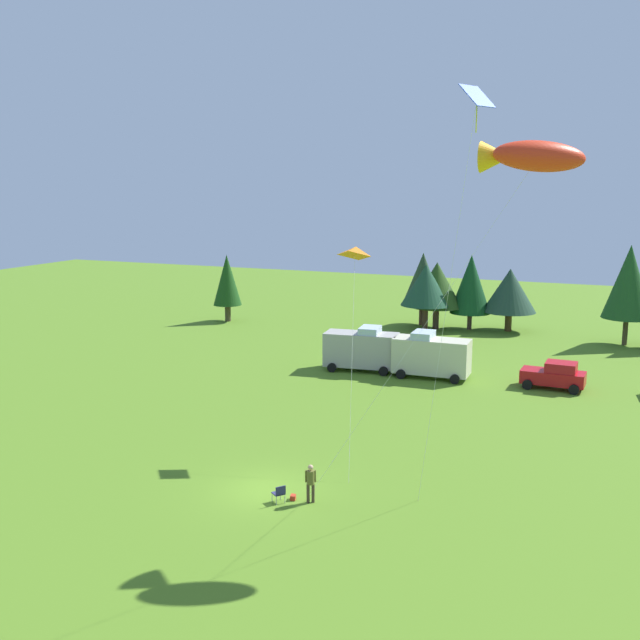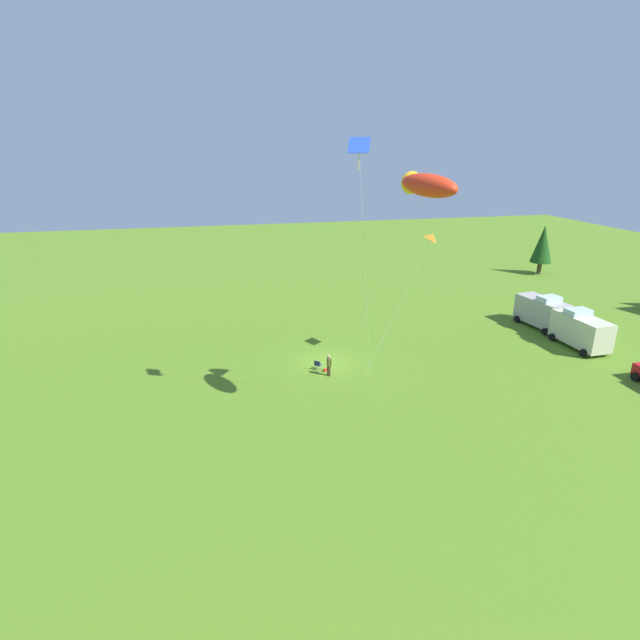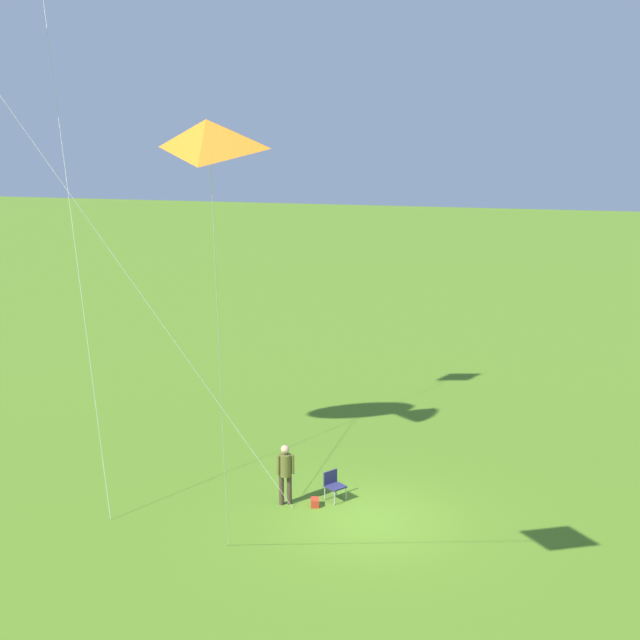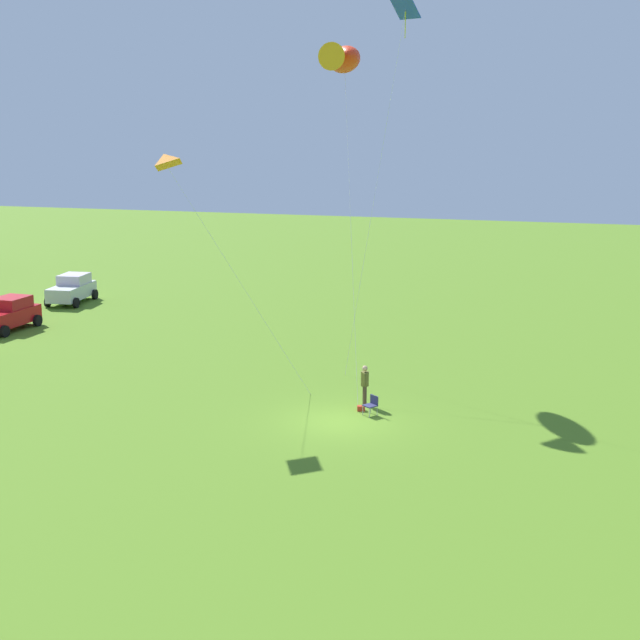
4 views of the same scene
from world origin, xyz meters
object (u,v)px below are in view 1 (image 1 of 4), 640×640
at_px(van_camper_beige, 431,355).
at_px(car_red_sedan, 555,375).
at_px(person_kite_flyer, 311,480).
at_px(kite_delta_orange, 356,252).
at_px(kite_diamond_blue, 475,110).
at_px(kite_large_fish, 529,156).
at_px(backpack_on_grass, 293,497).
at_px(van_motorhome_grey, 362,349).
at_px(folding_chair, 279,493).

xyz_separation_m(van_camper_beige, car_red_sedan, (8.53, 0.32, -0.69)).
height_order(person_kite_flyer, kite_delta_orange, kite_delta_orange).
xyz_separation_m(kite_delta_orange, kite_diamond_blue, (7.74, -8.52, 6.17)).
xyz_separation_m(car_red_sedan, kite_diamond_blue, (-1.26, -23.41, 15.50)).
height_order(kite_large_fish, kite_delta_orange, kite_large_fish).
bearing_deg(backpack_on_grass, kite_diamond_blue, 0.13).
height_order(van_motorhome_grey, kite_large_fish, kite_large_fish).
relative_size(person_kite_flyer, van_motorhome_grey, 0.31).
bearing_deg(kite_diamond_blue, kite_delta_orange, 132.24).
relative_size(folding_chair, van_motorhome_grey, 0.15).
bearing_deg(kite_large_fish, kite_delta_orange, 150.79).
height_order(folding_chair, kite_delta_orange, kite_delta_orange).
relative_size(backpack_on_grass, kite_delta_orange, 0.03).
distance_m(kite_large_fish, kite_diamond_blue, 4.00).
relative_size(kite_delta_orange, kite_diamond_blue, 0.62).
bearing_deg(kite_large_fish, car_red_sedan, 90.75).
distance_m(backpack_on_grass, kite_large_fish, 17.61).
bearing_deg(car_red_sedan, folding_chair, -108.78).
height_order(folding_chair, backpack_on_grass, folding_chair).
bearing_deg(person_kite_flyer, car_red_sedan, -42.35).
xyz_separation_m(person_kite_flyer, car_red_sedan, (7.90, 23.37, -0.07)).
xyz_separation_m(person_kite_flyer, kite_delta_orange, (-1.10, 8.48, 9.26)).
bearing_deg(kite_large_fish, van_camper_beige, 114.01).
xyz_separation_m(van_motorhome_grey, kite_diamond_blue, (12.60, -23.14, 14.81)).
height_order(folding_chair, kite_diamond_blue, kite_diamond_blue).
relative_size(van_motorhome_grey, kite_diamond_blue, 0.32).
distance_m(person_kite_flyer, backpack_on_grass, 1.23).
distance_m(person_kite_flyer, kite_large_fish, 16.42).
xyz_separation_m(folding_chair, kite_diamond_blue, (7.86, 0.57, 15.97)).
bearing_deg(person_kite_flyer, backpack_on_grass, 70.28).
bearing_deg(kite_diamond_blue, kite_large_fish, 65.43).
height_order(person_kite_flyer, kite_large_fish, kite_large_fish).
relative_size(van_camper_beige, car_red_sedan, 1.28).
height_order(car_red_sedan, kite_delta_orange, kite_delta_orange).
height_order(person_kite_flyer, van_camper_beige, van_camper_beige).
xyz_separation_m(van_camper_beige, kite_diamond_blue, (7.27, -23.09, 14.81)).
distance_m(van_motorhome_grey, kite_diamond_blue, 30.22).
bearing_deg(folding_chair, kite_large_fish, -120.44).
bearing_deg(van_motorhome_grey, kite_delta_orange, -78.28).
bearing_deg(kite_delta_orange, person_kite_flyer, -82.61).
bearing_deg(kite_diamond_blue, van_motorhome_grey, 118.57).
relative_size(backpack_on_grass, kite_diamond_blue, 0.02).
xyz_separation_m(van_motorhome_grey, kite_delta_orange, (4.86, -14.62, 8.64)).
relative_size(person_kite_flyer, backpack_on_grass, 5.44).
bearing_deg(person_kite_flyer, kite_large_fish, -91.66).
height_order(person_kite_flyer, kite_diamond_blue, kite_diamond_blue).
bearing_deg(person_kite_flyer, van_camper_beige, -22.10).
relative_size(van_camper_beige, kite_delta_orange, 0.51).
bearing_deg(van_camper_beige, kite_diamond_blue, 105.92).
xyz_separation_m(backpack_on_grass, kite_diamond_blue, (7.46, 0.02, 16.34)).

